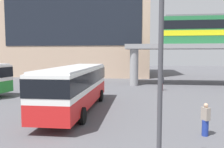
# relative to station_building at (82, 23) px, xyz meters

# --- Properties ---
(ground_plane) EXTENTS (120.00, 120.00, 0.00)m
(ground_plane) POSITION_rel_station_building_xyz_m (6.95, -21.50, -10.41)
(ground_plane) COLOR #515156
(station_building) EXTENTS (26.77, 15.51, 20.80)m
(station_building) POSITION_rel_station_building_xyz_m (0.00, 0.00, 0.00)
(station_building) COLOR tan
(station_building) RESTS_ON ground_plane
(bus_main) EXTENTS (2.80, 11.05, 3.22)m
(bus_main) POSITION_rel_station_building_xyz_m (7.11, -30.13, -8.42)
(bus_main) COLOR red
(bus_main) RESTS_ON ground_plane
(pedestrian_walking_across) EXTENTS (0.48, 0.44, 1.72)m
(pedestrian_walking_across) POSITION_rel_station_building_xyz_m (14.22, -19.89, -9.60)
(pedestrian_walking_across) COLOR maroon
(pedestrian_walking_across) RESTS_ON ground_plane
(pedestrian_by_bike_rack) EXTENTS (0.42, 0.48, 1.68)m
(pedestrian_by_bike_rack) POSITION_rel_station_building_xyz_m (15.00, -34.39, -9.62)
(pedestrian_by_bike_rack) COLOR navy
(pedestrian_by_bike_rack) RESTS_ON ground_plane
(lamp_post) EXTENTS (0.36, 0.36, 6.27)m
(lamp_post) POSITION_rel_station_building_xyz_m (12.34, -38.74, -6.70)
(lamp_post) COLOR #3F3F44
(lamp_post) RESTS_ON ground_plane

